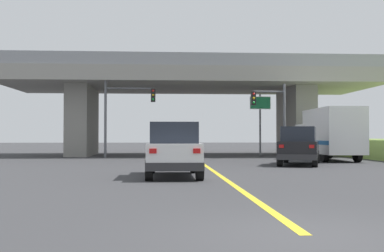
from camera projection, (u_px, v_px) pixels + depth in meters
ground at (190, 155)px, 37.99m from camera, size 160.00×160.00×0.00m
overpass_bridge at (190, 91)px, 38.11m from camera, size 29.17×10.51×7.46m
lane_divider_stripe at (212, 170)px, 21.00m from camera, size 0.20×27.86×0.01m
suv_lead at (174, 150)px, 17.54m from camera, size 1.99×4.49×2.02m
suv_crossing at (299, 146)px, 24.81m from camera, size 3.39×5.04×2.02m
box_truck at (329, 134)px, 29.58m from camera, size 2.33×7.05×3.24m
sedan_oncoming at (179, 142)px, 45.44m from camera, size 1.86×4.71×2.02m
traffic_signal_nearside at (273, 111)px, 32.68m from camera, size 2.44×0.36×5.20m
traffic_signal_farside at (123, 107)px, 32.91m from camera, size 3.59×0.36×5.64m
highway_sign at (260, 111)px, 35.93m from camera, size 1.61×0.17×4.75m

